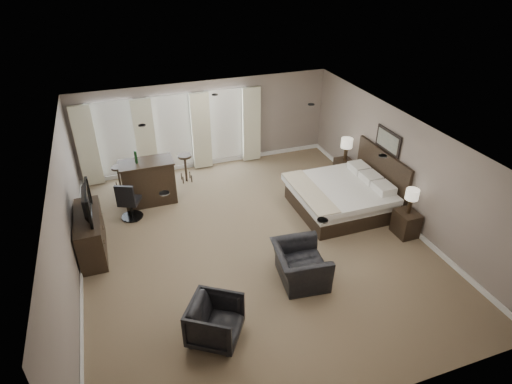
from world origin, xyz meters
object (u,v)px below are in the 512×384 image
object	(u,v)px
lamp_near	(411,201)
bar_counter	(149,182)
bed	(343,185)
armchair_near	(300,260)
lamp_far	(346,150)
bar_stool_left	(119,178)
nightstand_near	(406,223)
dresser	(91,234)
armchair_far	(215,319)
tv	(85,213)
bar_stool_right	(186,168)
nightstand_far	(344,169)
desk_chair	(129,200)

from	to	relation	value
lamp_near	bar_counter	size ratio (longest dim) A/B	0.45
bed	armchair_near	distance (m)	2.93
lamp_far	bar_stool_left	xyz separation A→B (m)	(-6.15, 1.51, -0.57)
lamp_far	nightstand_near	bearing A→B (deg)	-90.00
bed	dresser	world-z (taller)	bed
bed	dresser	xyz separation A→B (m)	(-6.03, 0.30, -0.25)
bed	nightstand_near	world-z (taller)	bed
armchair_far	nightstand_near	bearing A→B (deg)	-40.20
armchair_near	armchair_far	size ratio (longest dim) A/B	1.33
tv	bar_stool_right	distance (m)	3.67
nightstand_near	lamp_near	size ratio (longest dim) A/B	0.99
dresser	armchair_far	distance (m)	3.76
nightstand_near	armchair_near	xyz separation A→B (m)	(-2.98, -0.59, 0.20)
nightstand_near	nightstand_far	size ratio (longest dim) A/B	1.04
bed	tv	xyz separation A→B (m)	(-6.03, 0.30, 0.30)
armchair_near	bar_stool_left	size ratio (longest dim) A/B	1.65
nightstand_near	lamp_near	xyz separation A→B (m)	(0.00, 0.00, 0.61)
nightstand_far	bar_stool_right	world-z (taller)	bar_stool_right
nightstand_far	lamp_near	size ratio (longest dim) A/B	0.95
bar_counter	desk_chair	distance (m)	0.83
lamp_near	armchair_near	world-z (taller)	lamp_near
bed	lamp_far	world-z (taller)	bed
lamp_near	bar_counter	bearing A→B (deg)	147.48
bar_stool_left	armchair_near	bearing A→B (deg)	-57.63
dresser	nightstand_far	bearing A→B (deg)	9.45
nightstand_near	bar_stool_left	xyz separation A→B (m)	(-6.15, 4.41, 0.05)
nightstand_near	armchair_far	world-z (taller)	armchair_far
tv	bed	bearing A→B (deg)	-92.83
lamp_far	bar_stool_right	distance (m)	4.56
nightstand_near	tv	distance (m)	7.17
dresser	bar_stool_right	bearing A→B (deg)	44.09
nightstand_near	tv	world-z (taller)	tv
bar_counter	tv	bearing A→B (deg)	-130.71
nightstand_near	armchair_far	bearing A→B (deg)	-163.52
armchair_near	desk_chair	bearing A→B (deg)	47.85
bed	armchair_near	world-z (taller)	bed
nightstand_near	bar_stool_left	bearing A→B (deg)	144.37
lamp_far	desk_chair	xyz separation A→B (m)	(-5.99, -0.04, -0.40)
nightstand_near	lamp_near	distance (m)	0.61
lamp_near	desk_chair	size ratio (longest dim) A/B	0.59
bed	lamp_far	size ratio (longest dim) A/B	3.43
lamp_far	dresser	world-z (taller)	lamp_far
bar_counter	lamp_near	bearing A→B (deg)	-32.52
nightstand_far	desk_chair	xyz separation A→B (m)	(-5.99, -0.04, 0.23)
dresser	tv	size ratio (longest dim) A/B	1.47
bed	bar_counter	size ratio (longest dim) A/B	1.69
dresser	bar_counter	xyz separation A→B (m)	(1.48, 1.72, 0.12)
bed	desk_chair	bearing A→B (deg)	164.59
bar_stool_right	nightstand_near	bearing A→B (deg)	-44.61
nightstand_far	dresser	size ratio (longest dim) A/B	0.35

